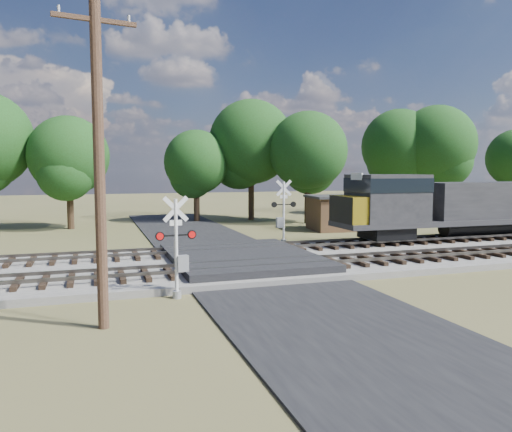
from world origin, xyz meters
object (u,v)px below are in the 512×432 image
object	(u,v)px
crossing_signal_far	(282,218)
utility_pole	(99,157)
equipment_shed	(335,212)
crossing_signal_near	(178,256)

from	to	relation	value
crossing_signal_far	utility_pole	distance (m)	18.74
equipment_shed	utility_pole	bearing A→B (deg)	-126.14
crossing_signal_near	equipment_shed	distance (m)	23.34
utility_pole	crossing_signal_near	bearing A→B (deg)	35.95
crossing_signal_far	utility_pole	xyz separation A→B (m)	(-11.46, -14.41, 3.46)
utility_pole	crossing_signal_far	bearing A→B (deg)	41.76
crossing_signal_near	crossing_signal_far	distance (m)	14.46
utility_pole	equipment_shed	xyz separation A→B (m)	(18.28, 20.31, -3.80)
crossing_signal_far	equipment_shed	xyz separation A→B (m)	(6.81, 5.90, -0.34)
crossing_signal_near	utility_pole	xyz separation A→B (m)	(-2.78, -2.85, 3.59)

